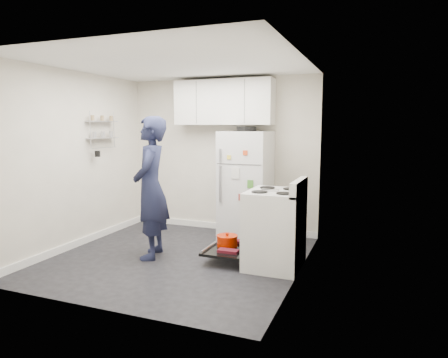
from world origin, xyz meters
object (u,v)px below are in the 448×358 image
at_px(open_oven_door, 229,245).
at_px(refrigerator, 246,185).
at_px(electric_range, 274,229).
at_px(person, 151,188).

distance_m(open_oven_door, refrigerator, 1.25).
distance_m(electric_range, open_oven_door, 0.67).
distance_m(refrigerator, person, 1.59).
height_order(refrigerator, person, person).
bearing_deg(electric_range, person, -171.93).
bearing_deg(refrigerator, open_oven_door, -83.92).
height_order(electric_range, open_oven_door, electric_range).
bearing_deg(person, electric_range, 80.16).
bearing_deg(open_oven_door, refrigerator, 96.08).
relative_size(refrigerator, person, 0.93).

